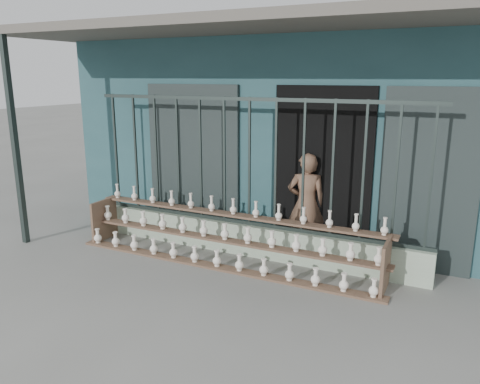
% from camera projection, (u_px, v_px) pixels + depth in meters
% --- Properties ---
extents(ground, '(60.00, 60.00, 0.00)m').
position_uv_depth(ground, '(204.00, 290.00, 5.67)').
color(ground, slate).
extents(workshop_building, '(7.40, 6.60, 3.21)m').
position_uv_depth(workshop_building, '(313.00, 124.00, 8.97)').
color(workshop_building, '#274C52').
rests_on(workshop_building, ground).
extents(parapet_wall, '(5.00, 0.20, 0.45)m').
position_uv_depth(parapet_wall, '(249.00, 239.00, 6.75)').
color(parapet_wall, '#AAC0A5').
rests_on(parapet_wall, ground).
extents(security_fence, '(5.00, 0.04, 1.80)m').
position_uv_depth(security_fence, '(249.00, 163.00, 6.48)').
color(security_fence, '#283330').
rests_on(security_fence, parapet_wall).
extents(shelf_rack, '(4.50, 0.68, 0.85)m').
position_uv_depth(shelf_rack, '(225.00, 237.00, 6.43)').
color(shelf_rack, brown).
rests_on(shelf_rack, ground).
extents(elderly_woman, '(0.62, 0.48, 1.48)m').
position_uv_depth(elderly_woman, '(306.00, 204.00, 6.67)').
color(elderly_woman, brown).
rests_on(elderly_woman, ground).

